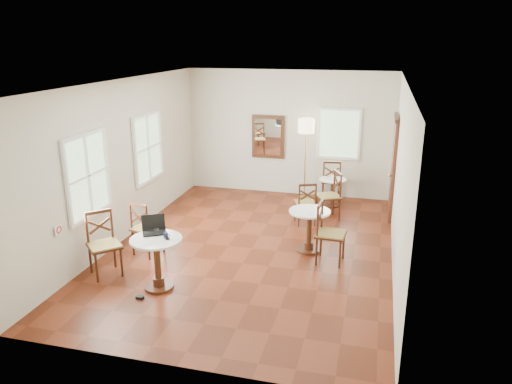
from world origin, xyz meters
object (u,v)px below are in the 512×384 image
cafe_table_near (157,258)px  cafe_table_back (332,189)px  cafe_table_mid (309,226)px  chair_mid_b (329,233)px  chair_back_a (331,180)px  power_adapter (140,297)px  laptop (154,228)px  chair_near_a (146,228)px  water_glass (157,233)px  floor_lamp (306,131)px  chair_mid_a (306,203)px  chair_near_b (104,244)px  navy_mug (166,235)px  chair_back_b (330,196)px  mouse (167,239)px

cafe_table_near → cafe_table_back: size_ratio=1.28×
cafe_table_mid → chair_mid_b: bearing=-41.3°
chair_back_a → power_adapter: 5.81m
chair_mid_b → laptop: bearing=121.6°
chair_near_a → water_glass: chair_near_a is taller
cafe_table_mid → floor_lamp: size_ratio=0.41×
chair_near_a → chair_back_a: 4.79m
chair_near_a → chair_mid_b: chair_mid_b is taller
water_glass → chair_mid_b: bearing=31.3°
cafe_table_mid → chair_mid_a: 1.37m
chair_mid_a → floor_lamp: size_ratio=0.47×
power_adapter → cafe_table_back: bearing=64.7°
chair_near_b → chair_mid_b: (3.48, 1.36, 0.00)m
chair_near_a → cafe_table_near: bearing=140.3°
cafe_table_mid → cafe_table_back: (0.15, 2.61, -0.08)m
navy_mug → water_glass: size_ratio=0.96×
cafe_table_back → chair_back_b: (0.02, -0.81, 0.11)m
floor_lamp → water_glass: floor_lamp is taller
power_adapter → chair_back_b: bearing=60.2°
chair_near_a → navy_mug: (0.87, -1.05, 0.37)m
laptop → water_glass: 0.18m
mouse → navy_mug: navy_mug is taller
chair_near_a → laptop: 1.13m
chair_near_b → chair_mid_b: chair_mid_b is taller
water_glass → power_adapter: (-0.12, -0.48, -0.86)m
cafe_table_near → power_adapter: bearing=-109.8°
chair_mid_b → chair_back_a: (-0.31, 3.36, -0.03)m
chair_near_a → chair_back_b: chair_back_b is taller
cafe_table_near → chair_mid_a: (1.77, 3.28, -0.06)m
cafe_table_near → chair_mid_b: size_ratio=0.78×
chair_back_a → cafe_table_near: bearing=59.4°
chair_near_b → chair_mid_a: 4.16m
chair_back_a → water_glass: chair_back_a is taller
chair_back_a → laptop: laptop is taller
cafe_table_back → water_glass: bearing=-116.5°
mouse → chair_mid_a: bearing=70.8°
cafe_table_near → navy_mug: 0.39m
floor_lamp → power_adapter: floor_lamp is taller
floor_lamp → navy_mug: floor_lamp is taller
chair_mid_a → water_glass: (-1.79, -3.18, 0.43)m
cafe_table_back → navy_mug: 4.96m
cafe_table_mid → floor_lamp: bearing=100.4°
cafe_table_back → laptop: size_ratio=1.42×
cafe_table_mid → power_adapter: (-2.18, -2.32, -0.46)m
cafe_table_back → mouse: (-2.02, -4.54, 0.44)m
chair_mid_a → chair_mid_b: size_ratio=0.86×
water_glass → power_adapter: size_ratio=1.00×
mouse → water_glass: 0.22m
chair_mid_b → laptop: (-2.58, -1.36, 0.37)m
cafe_table_back → mouse: bearing=-114.0°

